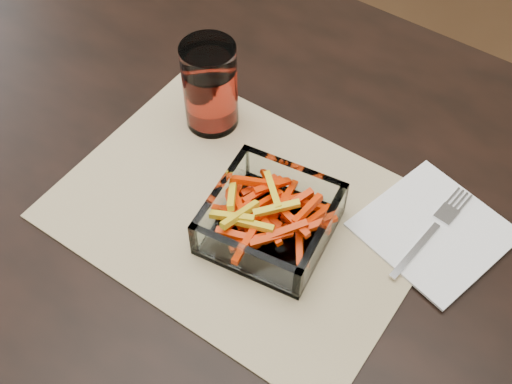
# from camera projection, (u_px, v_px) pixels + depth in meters

# --- Properties ---
(dining_table) EXTENTS (1.60, 0.90, 0.75)m
(dining_table) POSITION_uv_depth(u_px,v_px,m) (201.00, 211.00, 0.92)
(dining_table) COLOR black
(dining_table) RESTS_ON ground
(placemat) EXTENTS (0.45, 0.34, 0.00)m
(placemat) POSITION_uv_depth(u_px,v_px,m) (242.00, 212.00, 0.81)
(placemat) COLOR tan
(placemat) RESTS_ON dining_table
(glass_bowl) EXTENTS (0.16, 0.16, 0.06)m
(glass_bowl) POSITION_uv_depth(u_px,v_px,m) (270.00, 221.00, 0.77)
(glass_bowl) COLOR white
(glass_bowl) RESTS_ON placemat
(tumbler) EXTENTS (0.07, 0.07, 0.13)m
(tumbler) POSITION_uv_depth(u_px,v_px,m) (210.00, 89.00, 0.86)
(tumbler) COLOR white
(tumbler) RESTS_ON placemat
(napkin) EXTENTS (0.19, 0.19, 0.00)m
(napkin) POSITION_uv_depth(u_px,v_px,m) (434.00, 230.00, 0.79)
(napkin) COLOR white
(napkin) RESTS_ON placemat
(fork) EXTENTS (0.03, 0.17, 0.00)m
(fork) POSITION_uv_depth(u_px,v_px,m) (433.00, 229.00, 0.79)
(fork) COLOR silver
(fork) RESTS_ON napkin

